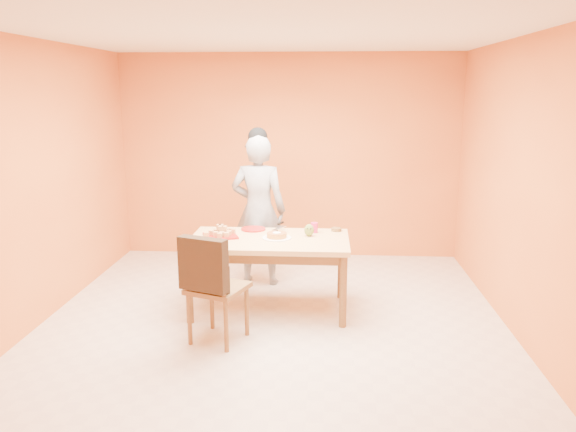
# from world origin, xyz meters

# --- Properties ---
(floor) EXTENTS (5.00, 5.00, 0.00)m
(floor) POSITION_xyz_m (0.00, 0.00, 0.00)
(floor) COLOR beige
(floor) RESTS_ON ground
(ceiling) EXTENTS (5.00, 5.00, 0.00)m
(ceiling) POSITION_xyz_m (0.00, 0.00, 2.70)
(ceiling) COLOR silver
(ceiling) RESTS_ON wall_back
(wall_back) EXTENTS (4.50, 0.00, 4.50)m
(wall_back) POSITION_xyz_m (0.00, 2.50, 1.35)
(wall_back) COLOR orange
(wall_back) RESTS_ON floor
(wall_left) EXTENTS (0.00, 5.00, 5.00)m
(wall_left) POSITION_xyz_m (-2.25, 0.00, 1.35)
(wall_left) COLOR orange
(wall_left) RESTS_ON floor
(wall_right) EXTENTS (0.00, 5.00, 5.00)m
(wall_right) POSITION_xyz_m (2.25, 0.00, 1.35)
(wall_right) COLOR orange
(wall_right) RESTS_ON floor
(dining_table) EXTENTS (1.60, 0.90, 0.76)m
(dining_table) POSITION_xyz_m (-0.07, 0.48, 0.67)
(dining_table) COLOR tan
(dining_table) RESTS_ON floor
(dining_chair) EXTENTS (0.61, 0.68, 1.01)m
(dining_chair) POSITION_xyz_m (-0.45, -0.30, 0.52)
(dining_chair) COLOR brown
(dining_chair) RESTS_ON floor
(pastry_pile) EXTENTS (0.29, 0.29, 0.09)m
(pastry_pile) POSITION_xyz_m (-0.57, 0.51, 0.83)
(pastry_pile) COLOR tan
(pastry_pile) RESTS_ON pastry_platter
(person) EXTENTS (0.67, 0.48, 1.74)m
(person) POSITION_xyz_m (-0.27, 1.30, 0.87)
(person) COLOR #97979A
(person) RESTS_ON floor
(pastry_platter) EXTENTS (0.41, 0.41, 0.02)m
(pastry_platter) POSITION_xyz_m (-0.57, 0.51, 0.77)
(pastry_platter) COLOR #9C110E
(pastry_platter) RESTS_ON dining_table
(red_dinner_plate) EXTENTS (0.31, 0.31, 0.02)m
(red_dinner_plate) POSITION_xyz_m (-0.27, 0.82, 0.77)
(red_dinner_plate) COLOR #9C110E
(red_dinner_plate) RESTS_ON dining_table
(white_cake_plate) EXTENTS (0.33, 0.33, 0.01)m
(white_cake_plate) POSITION_xyz_m (0.01, 0.47, 0.77)
(white_cake_plate) COLOR white
(white_cake_plate) RESTS_ON dining_table
(sponge_cake) EXTENTS (0.21, 0.21, 0.05)m
(sponge_cake) POSITION_xyz_m (0.01, 0.47, 0.79)
(sponge_cake) COLOR gold
(sponge_cake) RESTS_ON white_cake_plate
(cake_server) EXTENTS (0.14, 0.24, 0.01)m
(cake_server) POSITION_xyz_m (0.02, 0.65, 0.82)
(cake_server) COLOR silver
(cake_server) RESTS_ON sponge_cake
(egg_ornament) EXTENTS (0.11, 0.09, 0.13)m
(egg_ornament) POSITION_xyz_m (0.33, 0.59, 0.82)
(egg_ornament) COLOR olive
(egg_ornament) RESTS_ON dining_table
(magenta_glass) EXTENTS (0.08, 0.08, 0.10)m
(magenta_glass) POSITION_xyz_m (0.38, 0.75, 0.81)
(magenta_glass) COLOR #CF1F5C
(magenta_glass) RESTS_ON dining_table
(checker_tin) EXTENTS (0.13, 0.13, 0.03)m
(checker_tin) POSITION_xyz_m (0.61, 0.83, 0.78)
(checker_tin) COLOR #341C0E
(checker_tin) RESTS_ON dining_table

